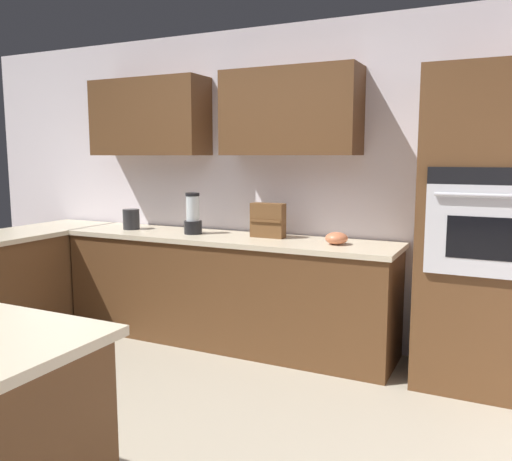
% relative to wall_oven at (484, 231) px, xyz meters
% --- Properties ---
extents(ground_plane, '(14.00, 14.00, 0.00)m').
position_rel_wall_oven_xyz_m(ground_plane, '(1.85, 1.72, -1.06)').
color(ground_plane, '#9E937F').
extents(wall_back, '(6.00, 0.44, 2.60)m').
position_rel_wall_oven_xyz_m(wall_back, '(1.92, -0.33, 0.38)').
color(wall_back, silver).
rests_on(wall_back, ground).
extents(lower_cabinets_back, '(2.80, 0.60, 0.86)m').
position_rel_wall_oven_xyz_m(lower_cabinets_back, '(1.95, -0.00, -0.63)').
color(lower_cabinets_back, brown).
rests_on(lower_cabinets_back, ground).
extents(countertop_back, '(2.84, 0.64, 0.04)m').
position_rel_wall_oven_xyz_m(countertop_back, '(1.95, -0.00, -0.18)').
color(countertop_back, beige).
rests_on(countertop_back, lower_cabinets_back).
extents(wall_oven, '(0.80, 0.66, 2.12)m').
position_rel_wall_oven_xyz_m(wall_oven, '(0.00, 0.00, 0.00)').
color(wall_oven, brown).
rests_on(wall_oven, ground).
extents(blender, '(0.15, 0.15, 0.34)m').
position_rel_wall_oven_xyz_m(blender, '(2.25, 0.01, -0.01)').
color(blender, black).
rests_on(blender, countertop_back).
extents(mixing_bowl, '(0.17, 0.17, 0.09)m').
position_rel_wall_oven_xyz_m(mixing_bowl, '(1.00, 0.01, -0.11)').
color(mixing_bowl, '#CC724C').
rests_on(mixing_bowl, countertop_back).
extents(spice_rack, '(0.28, 0.11, 0.28)m').
position_rel_wall_oven_xyz_m(spice_rack, '(1.60, -0.08, -0.02)').
color(spice_rack, brown).
rests_on(spice_rack, countertop_back).
extents(kettle, '(0.15, 0.15, 0.18)m').
position_rel_wall_oven_xyz_m(kettle, '(2.90, 0.01, -0.07)').
color(kettle, '#262628').
rests_on(kettle, countertop_back).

